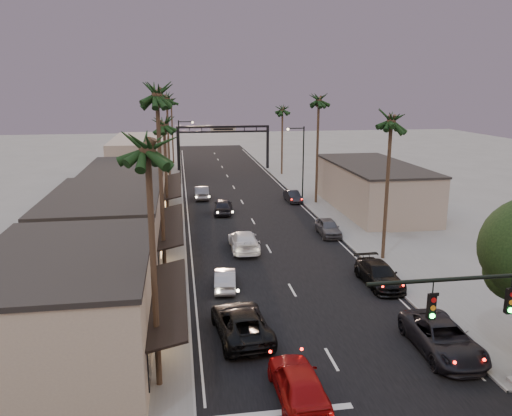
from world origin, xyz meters
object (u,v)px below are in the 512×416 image
object	(u,v)px
palm_lc	(164,120)
oncoming_silver	(225,279)
arch	(223,136)
curbside_black	(379,274)
palm_rc	(283,107)
palm_rb	(319,96)
streetlight_right	(301,158)
streetlight_left	(181,147)
curbside_near	(443,338)
palm_lb	(157,89)
palm_far	(171,99)
palm_ld	(167,95)
palm_la	(147,139)
palm_ra	(392,115)
oncoming_red	(298,382)
oncoming_pickup	(241,322)

from	to	relation	value
palm_lc	oncoming_silver	world-z (taller)	palm_lc
arch	curbside_black	distance (m)	51.61
palm_rc	palm_rb	bearing A→B (deg)	-90.00
streetlight_right	palm_rc	bearing A→B (deg)	84.95
streetlight_left	palm_rc	bearing A→B (deg)	21.14
curbside_near	palm_lb	bearing A→B (deg)	141.67
streetlight_right	palm_far	size ratio (longest dim) A/B	0.68
arch	palm_lc	world-z (taller)	palm_lc
streetlight_right	palm_ld	xyz separation A→B (m)	(-15.52, 10.00, 7.09)
palm_lb	palm_lc	bearing A→B (deg)	90.00
palm_ld	palm_la	bearing A→B (deg)	-90.00
palm_lb	palm_ld	distance (m)	33.01
streetlight_right	palm_la	size ratio (longest dim) A/B	0.68
oncoming_silver	palm_far	bearing A→B (deg)	-80.66
palm_rc	oncoming_silver	xyz separation A→B (m)	(-13.09, -43.93, -9.81)
arch	palm_ra	distance (m)	47.17
arch	curbside_near	size ratio (longest dim) A/B	2.56
palm_lb	palm_rc	world-z (taller)	palm_lb
palm_rb	arch	bearing A→B (deg)	108.30
palm_lb	palm_ld	size ratio (longest dim) A/B	1.07
arch	streetlight_right	distance (m)	25.94
palm_rb	oncoming_silver	size ratio (longest dim) A/B	3.52
curbside_near	oncoming_red	bearing A→B (deg)	-159.74
palm_far	curbside_black	bearing A→B (deg)	-76.20
streetlight_right	oncoming_pickup	world-z (taller)	streetlight_right
oncoming_silver	curbside_black	world-z (taller)	curbside_black
arch	curbside_black	xyz separation A→B (m)	(6.20, -51.01, -4.76)
palm_ld	palm_rb	distance (m)	20.42
streetlight_right	streetlight_left	bearing A→B (deg)	136.79
streetlight_right	palm_rb	xyz separation A→B (m)	(1.68, -1.00, 7.09)
streetlight_right	palm_lc	distance (m)	18.66
oncoming_pickup	curbside_near	size ratio (longest dim) A/B	1.00
palm_rb	curbside_black	xyz separation A→B (m)	(-2.40, -25.01, -11.64)
streetlight_right	streetlight_left	distance (m)	18.99
palm_rc	curbside_near	xyz separation A→B (m)	(-2.70, -54.19, -9.64)
arch	curbside_near	distance (m)	60.66
arch	palm_rb	xyz separation A→B (m)	(8.60, -26.00, 6.88)
palm_lc	palm_rc	bearing A→B (deg)	58.44
oncoming_pickup	curbside_near	distance (m)	10.68
palm_rc	curbside_black	xyz separation A→B (m)	(-2.40, -45.01, -9.70)
curbside_near	palm_la	bearing A→B (deg)	-175.08
streetlight_left	oncoming_red	distance (m)	51.39
oncoming_red	oncoming_silver	size ratio (longest dim) A/B	1.25
oncoming_silver	curbside_black	xyz separation A→B (m)	(10.69, -1.08, 0.11)
oncoming_red	curbside_near	size ratio (longest dim) A/B	0.85
oncoming_red	curbside_near	xyz separation A→B (m)	(8.38, 2.81, -0.03)
streetlight_right	oncoming_pickup	xyz separation A→B (m)	(-11.17, -31.86, -4.50)
palm_la	palm_lc	world-z (taller)	palm_la
palm_lb	palm_lc	distance (m)	14.30
palm_lb	curbside_near	size ratio (longest dim) A/B	2.56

